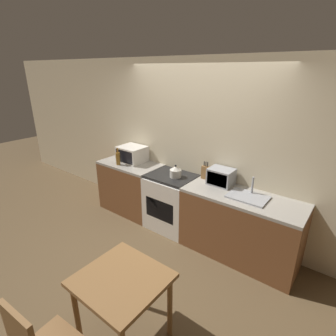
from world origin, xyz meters
name	(u,v)px	position (x,y,z in m)	size (l,w,h in m)	color
ground_plane	(149,258)	(0.00, 0.00, 0.00)	(16.00, 16.00, 0.00)	brown
wall_back	(198,148)	(0.00, 1.17, 1.30)	(10.00, 0.06, 2.60)	beige
counter_left_run	(131,187)	(-1.14, 0.83, 0.45)	(1.08, 0.62, 0.90)	brown
counter_right_run	(239,226)	(0.90, 0.83, 0.45)	(1.55, 0.62, 0.90)	brown
stove_range	(172,202)	(-0.24, 0.82, 0.45)	(0.73, 0.62, 0.90)	silver
kettle	(176,172)	(-0.15, 0.81, 0.99)	(0.17, 0.17, 0.20)	beige
microwave	(132,154)	(-1.17, 0.91, 1.03)	(0.44, 0.39, 0.27)	silver
bottle	(118,158)	(-1.24, 0.65, 1.01)	(0.07, 0.07, 0.29)	olive
knife_block	(205,172)	(0.23, 1.03, 1.00)	(0.11, 0.07, 0.26)	brown
toaster_oven	(221,177)	(0.51, 0.98, 1.02)	(0.34, 0.27, 0.23)	#999BA0
sink_basin	(248,196)	(0.97, 0.83, 0.92)	(0.48, 0.35, 0.24)	#999BA0
dining_table	(122,288)	(0.57, -0.97, 0.62)	(0.73, 0.70, 0.73)	brown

